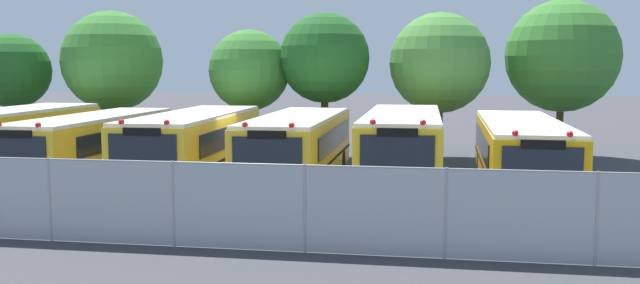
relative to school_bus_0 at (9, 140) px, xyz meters
The scene contains 14 objects.
ground_plane 9.41m from the school_bus_0, ahead, with size 160.00×160.00×0.00m, color #38383D.
school_bus_0 is the anchor object (origin of this frame).
school_bus_1 3.65m from the school_bus_0, ahead, with size 2.45×9.62×2.56m.
school_bus_2 7.41m from the school_bus_0, ahead, with size 2.84×9.80×2.68m.
school_bus_3 11.21m from the school_bus_0, ahead, with size 2.63×9.62×2.64m.
school_bus_4 14.88m from the school_bus_0, ahead, with size 2.70×9.89×2.78m.
school_bus_5 18.80m from the school_bus_0, ahead, with size 2.68×10.59×2.57m.
tree_0 8.87m from the school_bus_0, 122.29° to the left, with size 3.64×3.64×5.81m.
tree_1 8.57m from the school_bus_0, 88.20° to the left, with size 4.87×4.87×6.90m.
tree_2 10.63m from the school_bus_0, 44.39° to the left, with size 3.73×3.73×5.90m.
tree_3 13.41m from the school_bus_0, 33.90° to the left, with size 4.08×4.08×6.63m.
tree_4 18.22m from the school_bus_0, 26.19° to the left, with size 4.53×4.53×6.63m.
tree_5 23.72m from the school_bus_0, 23.46° to the left, with size 5.12×5.12×7.24m.
chainlink_fence 13.17m from the school_bus_0, 40.80° to the right, with size 25.17×0.07×2.04m.
Camera 1 is at (6.69, -23.39, 4.24)m, focal length 38.56 mm.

